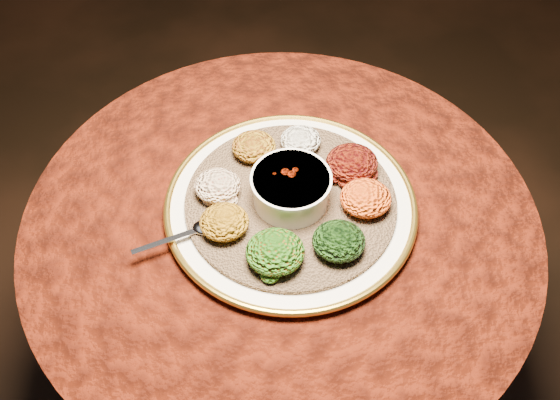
{
  "coord_description": "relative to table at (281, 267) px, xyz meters",
  "views": [
    {
      "loc": [
        -0.07,
        -0.7,
        1.65
      ],
      "look_at": [
        -0.0,
        0.01,
        0.76
      ],
      "focal_mm": 40.0,
      "sensor_mm": 36.0,
      "label": 1
    }
  ],
  "objects": [
    {
      "name": "portion_ayib",
      "position": [
        0.05,
        0.14,
        0.23
      ],
      "size": [
        0.08,
        0.08,
        0.04
      ],
      "primitive_type": "ellipsoid",
      "color": "silver",
      "rests_on": "injera"
    },
    {
      "name": "table",
      "position": [
        0.0,
        0.0,
        0.0
      ],
      "size": [
        0.96,
        0.96,
        0.73
      ],
      "color": "black",
      "rests_on": "ground"
    },
    {
      "name": "portion_shiro",
      "position": [
        -0.04,
        0.13,
        0.23
      ],
      "size": [
        0.09,
        0.08,
        0.04
      ],
      "primitive_type": "ellipsoid",
      "color": "#A37513",
      "rests_on": "injera"
    },
    {
      "name": "spoon",
      "position": [
        -0.15,
        -0.04,
        0.21
      ],
      "size": [
        0.15,
        0.07,
        0.01
      ],
      "rotation": [
        0.0,
        0.0,
        -2.82
      ],
      "color": "silver",
      "rests_on": "injera"
    },
    {
      "name": "portion_mixveg",
      "position": [
        -0.02,
        -0.12,
        0.23
      ],
      "size": [
        0.1,
        0.1,
        0.05
      ],
      "primitive_type": "ellipsoid",
      "color": "#B02D0B",
      "rests_on": "injera"
    },
    {
      "name": "portion_tikil",
      "position": [
        0.15,
        -0.02,
        0.23
      ],
      "size": [
        0.09,
        0.09,
        0.04
      ],
      "primitive_type": "ellipsoid",
      "color": "#B9620F",
      "rests_on": "injera"
    },
    {
      "name": "portion_gomen",
      "position": [
        0.09,
        -0.1,
        0.23
      ],
      "size": [
        0.09,
        0.09,
        0.04
      ],
      "primitive_type": "ellipsoid",
      "color": "black",
      "rests_on": "injera"
    },
    {
      "name": "portion_kik",
      "position": [
        -0.1,
        -0.04,
        0.23
      ],
      "size": [
        0.09,
        0.08,
        0.04
      ],
      "primitive_type": "ellipsoid",
      "color": "#AB700F",
      "rests_on": "injera"
    },
    {
      "name": "injera",
      "position": [
        0.02,
        0.01,
        0.2
      ],
      "size": [
        0.47,
        0.47,
        0.01
      ],
      "primitive_type": "cylinder",
      "rotation": [
        0.0,
        0.0,
        0.25
      ],
      "color": "olive",
      "rests_on": "platter"
    },
    {
      "name": "platter",
      "position": [
        0.02,
        0.01,
        0.19
      ],
      "size": [
        0.58,
        0.58,
        0.02
      ],
      "rotation": [
        0.0,
        0.0,
        0.37
      ],
      "color": "white",
      "rests_on": "table"
    },
    {
      "name": "portion_kitfo",
      "position": [
        0.14,
        0.07,
        0.23
      ],
      "size": [
        0.1,
        0.09,
        0.05
      ],
      "primitive_type": "ellipsoid",
      "color": "black",
      "rests_on": "injera"
    },
    {
      "name": "stew_bowl",
      "position": [
        0.02,
        0.01,
        0.24
      ],
      "size": [
        0.15,
        0.15,
        0.06
      ],
      "color": "white",
      "rests_on": "injera"
    },
    {
      "name": "portion_timatim",
      "position": [
        -0.11,
        0.04,
        0.23
      ],
      "size": [
        0.09,
        0.08,
        0.04
      ],
      "primitive_type": "ellipsoid",
      "color": "maroon",
      "rests_on": "injera"
    }
  ]
}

